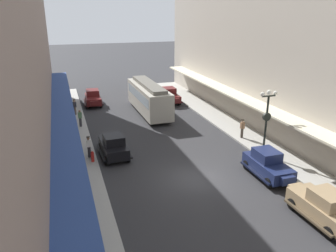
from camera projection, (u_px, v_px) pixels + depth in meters
The scene contains 17 objects.
ground_plane at pixel (196, 179), 22.31m from camera, with size 200.00×200.00×0.00m, color #2D2D30.
sidewalk_left at pixel (82, 196), 20.06m from camera, with size 3.00×60.00×0.15m, color #A8A59E.
sidewalk_right at pixel (289, 163), 24.51m from camera, with size 3.00×60.00×0.15m, color #A8A59E.
building_row_left at pixel (8, 33), 16.03m from camera, with size 4.30×60.00×19.52m.
parked_car_0 at pixel (268, 164), 22.38m from camera, with size 2.17×4.27×1.84m.
parked_car_1 at pixel (169, 95), 40.47m from camera, with size 2.17×4.27×1.84m.
parked_car_2 at pixel (93, 97), 39.43m from camera, with size 2.28×4.31×1.84m.
parked_car_3 at pixel (324, 205), 17.59m from camera, with size 2.21×4.29×1.84m.
parked_car_4 at pixel (114, 145), 25.46m from camera, with size 2.26×4.30×1.84m.
streetcar at pixel (149, 97), 35.82m from camera, with size 2.62×9.63×3.46m.
lamp_post_with_clock at pixel (266, 120), 24.78m from camera, with size 1.42×0.44×5.16m.
fire_hydrant at pixel (93, 156), 24.41m from camera, with size 0.24×0.24×0.82m.
pedestrian_0 at pixel (75, 107), 35.29m from camera, with size 0.36×0.28×1.67m.
pedestrian_1 at pixel (76, 135), 27.41m from camera, with size 0.36×0.28×1.67m.
pedestrian_2 at pixel (89, 147), 25.01m from camera, with size 0.36×0.28×1.67m.
pedestrian_3 at pixel (80, 118), 31.69m from camera, with size 0.36×0.24×1.64m.
pedestrian_4 at pixel (242, 128), 28.87m from camera, with size 0.36×0.28×1.67m.
Camera 1 is at (-8.04, -18.25, 10.78)m, focal length 35.22 mm.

